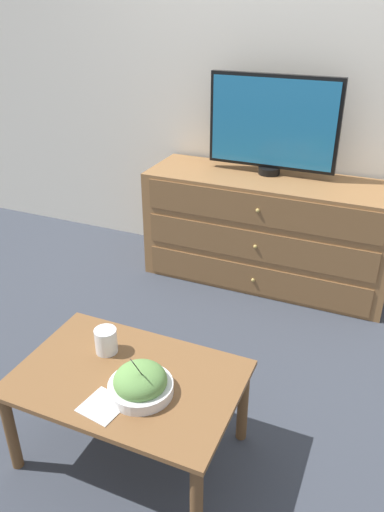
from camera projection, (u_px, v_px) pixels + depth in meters
name	position (u px, v px, depth m)	size (l,w,h in m)	color
ground_plane	(291.00, 263.00, 3.44)	(12.00, 12.00, 0.00)	#383D47
wall_back	(313.00, 63.00, 2.86)	(12.00, 0.05, 2.60)	silver
dresser	(267.00, 231.00, 3.11)	(1.49, 0.49, 0.68)	olive
tv	(273.00, 124.00, 2.89)	(0.77, 0.13, 0.58)	black
coffee_table	(128.00, 388.00, 1.88)	(0.84, 0.56, 0.39)	brown
takeout_bowl	(140.00, 383.00, 1.76)	(0.23, 0.23, 0.18)	silver
drink_cup	(106.00, 342.00, 1.97)	(0.09, 0.09, 0.10)	beige
napkin	(103.00, 406.00, 1.72)	(0.16, 0.16, 0.00)	white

